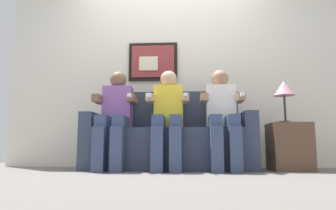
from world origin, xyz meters
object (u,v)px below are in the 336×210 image
(table_lamp, at_px, (284,90))
(spare_remote_on_table, at_px, (288,122))
(person_on_right, at_px, (222,113))
(couch, at_px, (169,141))
(person_in_middle, at_px, (168,114))
(side_table_right, at_px, (289,147))
(person_on_left, at_px, (115,114))

(table_lamp, distance_m, spare_remote_on_table, 0.35)
(person_on_right, distance_m, table_lamp, 0.72)
(couch, xyz_separation_m, person_on_right, (0.58, -0.17, 0.29))
(person_in_middle, height_order, person_on_right, same)
(couch, bearing_deg, side_table_right, -4.70)
(person_on_right, height_order, spare_remote_on_table, person_on_right)
(person_on_right, xyz_separation_m, spare_remote_on_table, (0.70, 0.04, -0.10))
(couch, bearing_deg, table_lamp, -5.80)
(person_in_middle, distance_m, side_table_right, 1.34)
(side_table_right, bearing_deg, person_on_left, -178.13)
(person_on_left, height_order, table_lamp, person_on_left)
(person_on_left, xyz_separation_m, spare_remote_on_table, (1.86, 0.04, -0.10))
(person_on_left, height_order, person_on_right, same)
(person_in_middle, relative_size, side_table_right, 2.22)
(person_on_right, distance_m, spare_remote_on_table, 0.70)
(side_table_right, distance_m, table_lamp, 0.61)
(person_on_left, distance_m, person_on_right, 1.16)
(couch, bearing_deg, person_on_right, -16.01)
(couch, bearing_deg, spare_remote_on_table, -5.75)
(person_on_left, relative_size, side_table_right, 2.22)
(table_lamp, bearing_deg, person_on_left, -178.77)
(person_on_right, bearing_deg, person_in_middle, -179.95)
(couch, bearing_deg, person_in_middle, -90.02)
(couch, xyz_separation_m, side_table_right, (1.29, -0.11, -0.06))
(spare_remote_on_table, bearing_deg, person_on_left, -178.82)
(person_on_right, bearing_deg, couch, 163.99)
(person_in_middle, bearing_deg, side_table_right, 2.74)
(person_in_middle, bearing_deg, person_on_right, 0.05)
(person_on_right, bearing_deg, spare_remote_on_table, 3.14)
(person_in_middle, bearing_deg, table_lamp, 1.81)
(person_in_middle, distance_m, table_lamp, 1.28)
(person_in_middle, height_order, table_lamp, person_in_middle)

